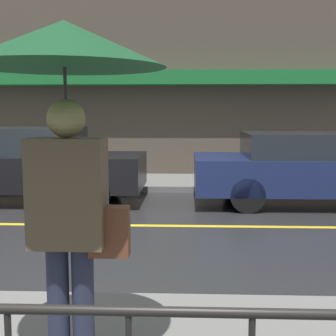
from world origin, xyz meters
name	(u,v)px	position (x,y,z in m)	size (l,w,h in m)	color
ground_plane	(94,225)	(0.00, 0.00, 0.00)	(80.00, 80.00, 0.00)	#262628
sidewalk_far	(128,182)	(0.00, 4.10, 0.06)	(28.00, 2.18, 0.13)	slate
lane_marking	(94,225)	(0.00, 0.00, 0.00)	(25.20, 0.12, 0.01)	gold
building_storefront	(133,82)	(0.00, 5.31, 2.52)	(28.00, 0.85, 5.03)	#4C4238
pedestrian	(66,90)	(0.74, -4.32, 1.87)	(1.17, 1.17, 2.13)	#23283D
car_black	(28,164)	(-1.65, 1.87, 0.74)	(4.37, 1.70, 1.44)	black
car_navy	(318,167)	(3.91, 1.87, 0.70)	(4.76, 1.89, 1.35)	#19234C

